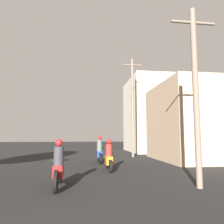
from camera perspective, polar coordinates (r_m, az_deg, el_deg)
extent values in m
cylinder|color=black|center=(8.35, -13.30, -15.31)|extent=(0.10, 0.67, 0.67)
cylinder|color=black|center=(6.97, -14.47, -17.15)|extent=(0.10, 0.67, 0.67)
cube|color=red|center=(7.63, -13.79, -14.70)|extent=(0.30, 0.78, 0.39)
cylinder|color=black|center=(8.04, -13.38, -12.12)|extent=(0.60, 0.04, 0.04)
cylinder|color=#2D2D33|center=(7.49, -13.75, -11.03)|extent=(0.32, 0.32, 0.60)
sphere|color=#A51919|center=(7.46, -13.67, -7.82)|extent=(0.24, 0.24, 0.24)
cylinder|color=black|center=(11.64, -1.29, -13.05)|extent=(0.10, 0.58, 0.58)
cylinder|color=black|center=(10.28, -0.40, -13.97)|extent=(0.10, 0.58, 0.58)
cube|color=orange|center=(10.94, -0.88, -12.44)|extent=(0.30, 0.88, 0.40)
cylinder|color=black|center=(11.35, -1.15, -10.69)|extent=(0.60, 0.04, 0.04)
cylinder|color=maroon|center=(10.81, -0.81, -9.93)|extent=(0.32, 0.32, 0.57)
sphere|color=#A51919|center=(10.79, -0.81, -7.77)|extent=(0.24, 0.24, 0.24)
cylinder|color=black|center=(14.67, -3.53, -11.47)|extent=(0.10, 0.65, 0.65)
cylinder|color=black|center=(13.32, -3.10, -12.02)|extent=(0.10, 0.65, 0.65)
cube|color=#1E389E|center=(13.98, -3.32, -10.93)|extent=(0.30, 0.89, 0.39)
cylinder|color=black|center=(14.40, -3.45, -9.61)|extent=(0.60, 0.04, 0.04)
cylinder|color=#4C514C|center=(13.86, -3.28, -8.68)|extent=(0.32, 0.32, 0.72)
sphere|color=#A51919|center=(13.84, -3.26, -6.70)|extent=(0.24, 0.24, 0.24)
cube|color=tan|center=(16.44, 20.88, -2.46)|extent=(5.24, 6.32, 5.27)
cube|color=beige|center=(24.21, 10.76, -0.86)|extent=(5.36, 6.86, 7.77)
cylinder|color=#6B5B4C|center=(7.88, 21.06, 4.24)|extent=(0.20, 0.20, 6.10)
cylinder|color=#6B5B4C|center=(8.69, 20.36, 21.03)|extent=(1.60, 0.10, 0.10)
cylinder|color=#6B5B4C|center=(17.81, 5.41, 1.35)|extent=(0.20, 0.20, 8.02)
cylinder|color=#6B5B4C|center=(18.60, 5.30, 12.14)|extent=(1.60, 0.10, 0.10)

